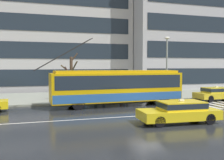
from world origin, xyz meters
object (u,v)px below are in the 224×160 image
at_px(trolleybus, 117,86).
at_px(taxi_ahead_of_bus, 217,93).
at_px(taxi_oncoming_near, 180,111).
at_px(bus_shelter, 106,79).
at_px(pedestrian_at_shelter, 96,89).
at_px(pedestrian_walking_past, 83,83).
at_px(street_tree_bare, 71,76).
at_px(street_lamp, 167,62).
at_px(pedestrian_waiting_by_pole, 122,83).
at_px(pedestrian_approaching_curb, 104,89).

bearing_deg(trolleybus, taxi_ahead_of_bus, 1.59).
bearing_deg(taxi_oncoming_near, bus_shelter, 98.44).
height_order(trolleybus, bus_shelter, trolleybus).
height_order(taxi_ahead_of_bus, pedestrian_at_shelter, pedestrian_at_shelter).
height_order(pedestrian_walking_past, street_tree_bare, street_tree_bare).
distance_m(trolleybus, pedestrian_at_shelter, 2.91).
bearing_deg(taxi_ahead_of_bus, bus_shelter, 164.12).
height_order(pedestrian_walking_past, street_lamp, street_lamp).
distance_m(taxi_ahead_of_bus, bus_shelter, 10.90).
bearing_deg(taxi_ahead_of_bus, street_tree_bare, 166.72).
bearing_deg(pedestrian_waiting_by_pole, trolleybus, -114.85).
height_order(bus_shelter, pedestrian_waiting_by_pole, bus_shelter).
bearing_deg(taxi_oncoming_near, pedestrian_walking_past, 110.79).
height_order(trolleybus, pedestrian_waiting_by_pole, trolleybus).
height_order(pedestrian_waiting_by_pole, street_lamp, street_lamp).
relative_size(pedestrian_walking_past, street_lamp, 0.33).
distance_m(bus_shelter, pedestrian_approaching_curb, 1.04).
bearing_deg(pedestrian_approaching_curb, taxi_oncoming_near, -79.54).
xyz_separation_m(pedestrian_approaching_curb, pedestrian_waiting_by_pole, (2.01, 0.54, 0.53)).
distance_m(bus_shelter, street_tree_bare, 3.34).
relative_size(taxi_ahead_of_bus, pedestrian_at_shelter, 2.64).
bearing_deg(pedestrian_at_shelter, bus_shelter, 29.23).
bearing_deg(street_tree_bare, pedestrian_approaching_curb, -11.55).
relative_size(pedestrian_walking_past, street_tree_bare, 0.45).
height_order(taxi_ahead_of_bus, street_tree_bare, street_tree_bare).
xyz_separation_m(bus_shelter, street_lamp, (5.97, -0.98, 1.74)).
bearing_deg(street_tree_bare, taxi_ahead_of_bus, -13.28).
height_order(taxi_ahead_of_bus, street_lamp, street_lamp).
xyz_separation_m(bus_shelter, street_tree_bare, (-3.31, 0.28, 0.35)).
xyz_separation_m(taxi_oncoming_near, pedestrian_walking_past, (-3.91, 10.30, 1.02)).
distance_m(trolleybus, street_lamp, 6.66).
height_order(taxi_ahead_of_bus, bus_shelter, bus_shelter).
relative_size(trolleybus, pedestrian_at_shelter, 7.00).
bearing_deg(trolleybus, street_tree_bare, 133.95).
bearing_deg(bus_shelter, pedestrian_walking_past, -173.87).
bearing_deg(pedestrian_approaching_curb, pedestrian_waiting_by_pole, 15.03).
relative_size(taxi_ahead_of_bus, pedestrian_waiting_by_pole, 2.42).
relative_size(taxi_ahead_of_bus, taxi_oncoming_near, 0.98).
distance_m(bus_shelter, street_lamp, 6.30).
relative_size(pedestrian_approaching_curb, street_tree_bare, 0.37).
distance_m(pedestrian_approaching_curb, pedestrian_waiting_by_pole, 2.14).
height_order(taxi_ahead_of_bus, taxi_oncoming_near, same).
height_order(pedestrian_at_shelter, pedestrian_walking_past, pedestrian_walking_past).
bearing_deg(pedestrian_at_shelter, street_lamp, -2.51).
height_order(taxi_oncoming_near, pedestrian_at_shelter, pedestrian_at_shelter).
xyz_separation_m(pedestrian_at_shelter, pedestrian_approaching_curb, (0.87, 0.33, -0.08)).
bearing_deg(street_tree_bare, street_lamp, -7.72).
relative_size(pedestrian_waiting_by_pole, street_tree_bare, 0.43).
bearing_deg(taxi_oncoming_near, pedestrian_waiting_by_pole, 89.36).
bearing_deg(pedestrian_at_shelter, taxi_oncoming_near, -74.40).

